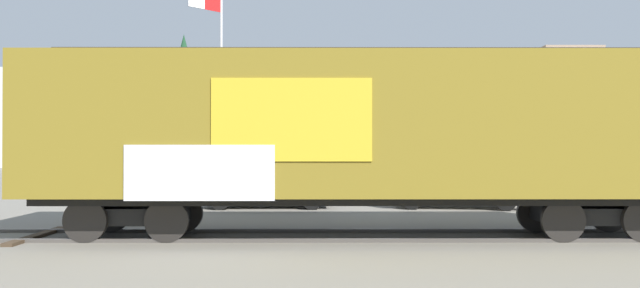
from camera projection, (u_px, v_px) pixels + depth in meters
ground_plane at (356, 237)px, 12.51m from camera, size 260.00×260.00×0.00m
track at (311, 235)px, 12.50m from camera, size 60.01×4.13×0.08m
freight_car at (362, 130)px, 12.52m from camera, size 14.48×3.47×4.19m
flagpole at (214, 57)px, 24.45m from camera, size 1.26×1.24×9.12m
hillside at (344, 124)px, 73.38m from camera, size 153.66×34.11×15.29m
parked_car_black at (266, 182)px, 18.99m from camera, size 4.43×2.18×1.70m
parked_car_silver at (454, 182)px, 18.87m from camera, size 4.48×2.33×1.73m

